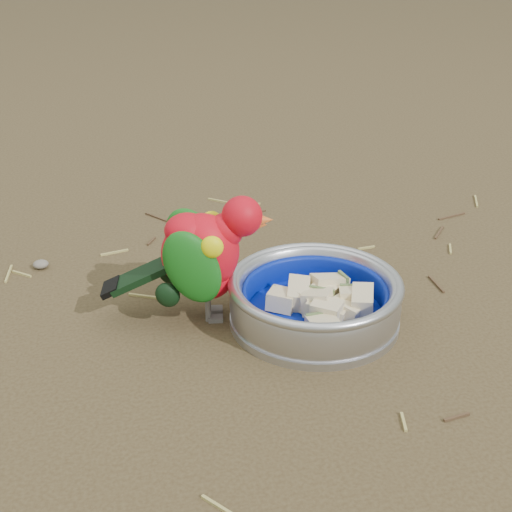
{
  "coord_description": "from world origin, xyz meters",
  "views": [
    {
      "loc": [
        -0.22,
        -0.75,
        0.48
      ],
      "look_at": [
        -0.05,
        0.03,
        0.08
      ],
      "focal_mm": 50.0,
      "sensor_mm": 36.0,
      "label": 1
    }
  ],
  "objects": [
    {
      "name": "food_bowl",
      "position": [
        0.02,
        -0.01,
        0.01
      ],
      "size": [
        0.21,
        0.21,
        0.02
      ],
      "primitive_type": "cylinder",
      "color": "#B2B2BA",
      "rests_on": "ground"
    },
    {
      "name": "bowl_wall",
      "position": [
        0.02,
        -0.01,
        0.04
      ],
      "size": [
        0.21,
        0.21,
        0.04
      ],
      "primitive_type": null,
      "color": "#B2B2BA",
      "rests_on": "food_bowl"
    },
    {
      "name": "ground",
      "position": [
        0.0,
        0.0,
        0.0
      ],
      "size": [
        60.0,
        60.0,
        0.0
      ],
      "primitive_type": "plane",
      "color": "#483A23"
    },
    {
      "name": "fruit_wedges",
      "position": [
        0.02,
        -0.01,
        0.03
      ],
      "size": [
        0.13,
        0.13,
        0.03
      ],
      "primitive_type": null,
      "color": "beige",
      "rests_on": "food_bowl"
    },
    {
      "name": "lory_parrot",
      "position": [
        -0.11,
        0.03,
        0.08
      ],
      "size": [
        0.2,
        0.12,
        0.16
      ],
      "primitive_type": null,
      "rotation": [
        0.0,
        0.0,
        -1.72
      ],
      "color": "red",
      "rests_on": "ground"
    },
    {
      "name": "ground_debris",
      "position": [
        -0.03,
        0.04,
        0.0
      ],
      "size": [
        0.9,
        0.8,
        0.01
      ],
      "primitive_type": null,
      "color": "tan",
      "rests_on": "ground"
    }
  ]
}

